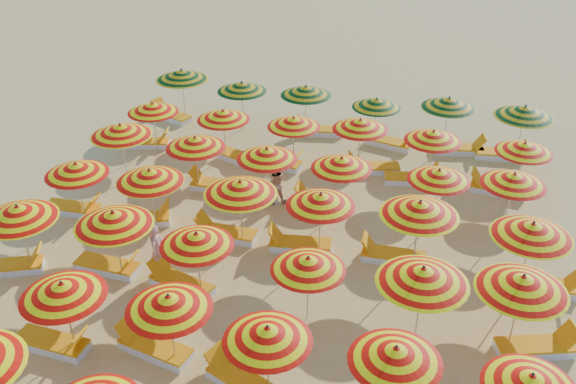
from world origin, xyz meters
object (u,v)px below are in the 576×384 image
object	(u,v)px
lounger_20	(253,195)
lounger_25	(373,168)
umbrella_22	(420,208)
umbrella_23	(532,230)
umbrella_11	(531,382)
umbrella_20	(240,188)
lounger_14	(142,220)
lounger_31	(460,149)
umbrella_28	(439,175)
umbrella_35	(525,147)
lounger_17	(392,256)
lounger_26	(412,179)
umbrella_8	(169,303)
umbrella_25	(195,142)
lounger_13	(74,208)
lounger_9	(11,267)
lounger_28	(171,115)
umbrella_27	(342,163)
lounger_32	(501,154)
umbrella_26	(267,154)
umbrella_30	(153,108)
beachgoer_b	(275,183)
umbrella_14	(197,239)
umbrella_40	(449,103)
lounger_15	(225,233)
umbrella_9	(267,334)
umbrella_33	(360,124)
lounger_29	(319,131)
umbrella_37	(242,87)
lounger_24	(278,163)
umbrella_7	(62,290)
lounger_19	(216,185)
lounger_30	(390,143)
umbrella_18	(76,169)
lounger_18	(544,286)
umbrella_39	(377,103)
lounger_6	(54,343)
umbrella_32	(294,122)
umbrella_24	(121,130)
lounger_21	(322,202)
umbrella_31	(223,115)
lounger_10	(109,266)
umbrella_34	(433,136)
umbrella_36	(182,75)
lounger_8	(242,382)
umbrella_38	(306,91)
umbrella_21	(321,200)
umbrella_41	(525,112)
lounger_11	(180,284)
lounger_16	(299,244)

from	to	relation	value
lounger_20	lounger_25	size ratio (longest dim) A/B	1.00
umbrella_22	umbrella_23	world-z (taller)	umbrella_22
umbrella_11	umbrella_20	size ratio (longest dim) A/B	0.92
lounger_14	lounger_31	bearing A→B (deg)	16.02
umbrella_23	umbrella_28	bearing A→B (deg)	132.93
umbrella_35	lounger_17	size ratio (longest dim) A/B	1.30
lounger_26	umbrella_8	bearing A→B (deg)	-125.12
umbrella_25	lounger_13	size ratio (longest dim) A/B	1.40
lounger_9	lounger_14	distance (m)	3.78
lounger_13	lounger_28	size ratio (longest dim) A/B	0.96
umbrella_27	lounger_32	world-z (taller)	umbrella_27
umbrella_26	lounger_25	size ratio (longest dim) A/B	1.22
umbrella_30	beachgoer_b	xyz separation A→B (m)	(5.14, -2.35, -0.96)
umbrella_14	umbrella_40	world-z (taller)	umbrella_40
lounger_9	lounger_15	size ratio (longest dim) A/B	1.05
umbrella_9	umbrella_26	world-z (taller)	umbrella_26
umbrella_33	lounger_29	distance (m)	3.51
umbrella_27	umbrella_37	distance (m)	6.89
umbrella_11	lounger_32	distance (m)	12.43
umbrella_14	umbrella_30	bearing A→B (deg)	122.74
beachgoer_b	lounger_24	bearing A→B (deg)	-93.50
umbrella_7	lounger_26	world-z (taller)	umbrella_7
lounger_19	lounger_30	size ratio (longest dim) A/B	0.96
umbrella_23	lounger_28	xyz separation A→B (m)	(-13.01, 7.55, -1.69)
umbrella_27	lounger_20	size ratio (longest dim) A/B	1.16
umbrella_18	lounger_17	size ratio (longest dim) A/B	1.11
lounger_18	lounger_30	xyz separation A→B (m)	(-4.86, 7.23, 0.00)
umbrella_39	lounger_6	world-z (taller)	umbrella_39
umbrella_32	umbrella_24	bearing A→B (deg)	-154.07
umbrella_20	lounger_14	xyz separation A→B (m)	(-3.21, 0.23, -1.71)
lounger_21	lounger_6	bearing A→B (deg)	59.54
umbrella_8	umbrella_30	size ratio (longest dim) A/B	1.20
lounger_25	lounger_31	bearing A→B (deg)	-158.31
umbrella_31	lounger_18	size ratio (longest dim) A/B	1.36
lounger_26	lounger_32	xyz separation A→B (m)	(2.83, 2.60, 0.00)
umbrella_9	lounger_32	bearing A→B (deg)	69.11
umbrella_14	lounger_29	distance (m)	10.17
umbrella_8	umbrella_18	distance (m)	6.90
lounger_10	umbrella_34	bearing A→B (deg)	44.39
lounger_29	umbrella_36	bearing A→B (deg)	-9.10
umbrella_33	lounger_8	bearing A→B (deg)	-93.70
umbrella_38	lounger_15	xyz separation A→B (m)	(-0.52, -7.34, -1.60)
lounger_25	umbrella_30	bearing A→B (deg)	-13.94
lounger_15	umbrella_21	bearing A→B (deg)	179.33
lounger_19	lounger_29	size ratio (longest dim) A/B	0.97
umbrella_41	beachgoer_b	distance (m)	8.87
umbrella_39	lounger_11	xyz separation A→B (m)	(-3.46, -9.61, -1.48)
umbrella_25	umbrella_31	distance (m)	2.31
lounger_10	lounger_16	distance (m)	5.14
umbrella_27	umbrella_31	xyz separation A→B (m)	(-4.56, 2.37, -0.01)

